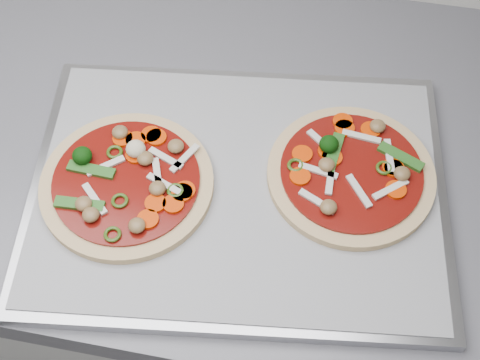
# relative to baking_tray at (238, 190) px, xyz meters

# --- Properties ---
(base_cabinet) EXTENTS (3.60, 0.60, 0.86)m
(base_cabinet) POSITION_rel_baking_tray_xyz_m (-0.11, 0.08, -0.48)
(base_cabinet) COLOR beige
(base_cabinet) RESTS_ON ground
(countertop) EXTENTS (3.60, 0.60, 0.04)m
(countertop) POSITION_rel_baking_tray_xyz_m (-0.11, 0.08, -0.03)
(countertop) COLOR #5C5B63
(countertop) RESTS_ON base_cabinet
(baking_tray) EXTENTS (0.54, 0.43, 0.02)m
(baking_tray) POSITION_rel_baking_tray_xyz_m (0.00, 0.00, 0.00)
(baking_tray) COLOR #9A9AA1
(baking_tray) RESTS_ON countertop
(parchment) EXTENTS (0.52, 0.40, 0.00)m
(parchment) POSITION_rel_baking_tray_xyz_m (0.00, 0.00, 0.01)
(parchment) COLOR #949599
(parchment) RESTS_ON baking_tray
(pizza_left) EXTENTS (0.25, 0.25, 0.04)m
(pizza_left) POSITION_rel_baking_tray_xyz_m (-0.13, -0.03, 0.02)
(pizza_left) COLOR tan
(pizza_left) RESTS_ON parchment
(pizza_right) EXTENTS (0.27, 0.27, 0.03)m
(pizza_right) POSITION_rel_baking_tray_xyz_m (0.13, 0.04, 0.02)
(pizza_right) COLOR tan
(pizza_right) RESTS_ON parchment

